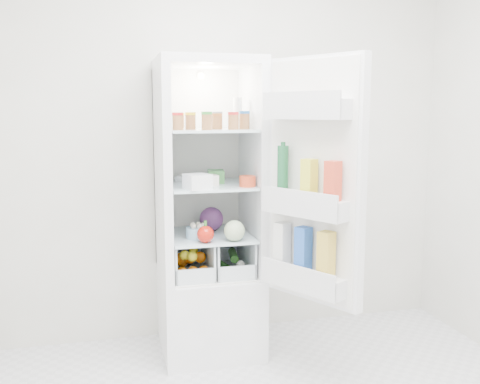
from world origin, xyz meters
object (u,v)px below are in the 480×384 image
object	(u,v)px
refrigerator	(208,245)
mushroom_bowl	(198,233)
fridge_door	(312,188)
red_cabbage	(211,219)

from	to	relation	value
refrigerator	mushroom_bowl	world-z (taller)	refrigerator
refrigerator	mushroom_bowl	size ratio (longest dim) A/B	13.16
refrigerator	fridge_door	bearing A→B (deg)	-53.13
refrigerator	red_cabbage	distance (m)	0.16
mushroom_bowl	refrigerator	bearing A→B (deg)	59.28
red_cabbage	fridge_door	bearing A→B (deg)	-56.38
red_cabbage	mushroom_bowl	world-z (taller)	red_cabbage
mushroom_bowl	red_cabbage	bearing A→B (deg)	56.04
red_cabbage	fridge_door	size ratio (longest dim) A/B	0.11
fridge_door	refrigerator	bearing A→B (deg)	7.34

